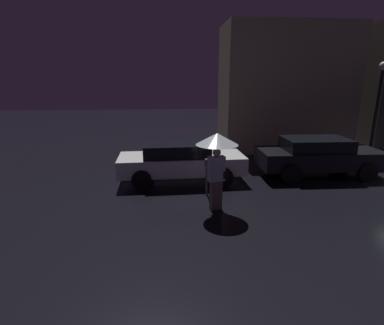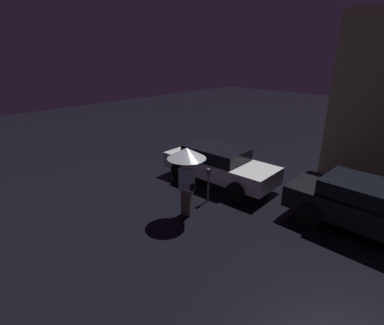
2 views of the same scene
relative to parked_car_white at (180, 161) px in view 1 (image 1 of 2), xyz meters
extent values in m
cube|color=gray|center=(5.77, 5.15, 2.40)|extent=(6.59, 3.00, 6.31)
cube|color=silver|center=(0.04, 0.00, -0.11)|extent=(4.57, 1.81, 0.62)
cube|color=black|center=(-0.14, 0.00, 0.43)|extent=(2.40, 1.55, 0.45)
cylinder|color=black|center=(1.44, 0.84, -0.42)|extent=(0.68, 0.22, 0.68)
cylinder|color=black|center=(1.44, -0.84, -0.42)|extent=(0.68, 0.22, 0.68)
cylinder|color=black|center=(-1.36, 0.84, -0.42)|extent=(0.68, 0.22, 0.68)
cylinder|color=black|center=(-1.36, -0.84, -0.42)|extent=(0.68, 0.22, 0.68)
cube|color=black|center=(5.36, 0.19, -0.07)|extent=(4.64, 1.90, 0.66)
cube|color=black|center=(5.17, 0.19, 0.49)|extent=(2.43, 1.64, 0.45)
cylinder|color=black|center=(6.78, 1.09, -0.40)|extent=(0.71, 0.22, 0.71)
cylinder|color=black|center=(6.78, -0.71, -0.40)|extent=(0.71, 0.22, 0.71)
cylinder|color=black|center=(3.93, 1.09, -0.40)|extent=(0.71, 0.22, 0.71)
cylinder|color=black|center=(3.93, -0.71, -0.40)|extent=(0.71, 0.22, 0.71)
cube|color=#66564C|center=(0.88, -2.64, -0.33)|extent=(0.36, 0.29, 0.85)
cube|color=#B2B7C6|center=(0.88, -2.64, 0.45)|extent=(0.50, 0.32, 0.71)
sphere|color=tan|center=(0.88, -2.64, 0.92)|extent=(0.23, 0.23, 0.23)
cylinder|color=black|center=(0.88, -2.64, 0.72)|extent=(0.02, 0.02, 0.83)
cone|color=silver|center=(0.88, -2.64, 1.30)|extent=(1.17, 1.17, 0.32)
cube|color=black|center=(1.14, -2.64, 0.27)|extent=(0.18, 0.14, 0.22)
cylinder|color=#4C5154|center=(0.77, -1.48, -0.27)|extent=(0.06, 0.06, 0.97)
cube|color=#4C5154|center=(0.77, -1.48, 0.32)|extent=(0.12, 0.10, 0.22)
cylinder|color=black|center=(9.09, 2.48, 1.25)|extent=(0.14, 0.14, 4.01)
sphere|color=#F9EAB7|center=(9.09, 2.48, 3.44)|extent=(0.37, 0.37, 0.37)
camera|label=1|loc=(-0.47, -10.55, 2.83)|focal=28.00mm
camera|label=2|loc=(6.75, -8.56, 4.08)|focal=28.00mm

